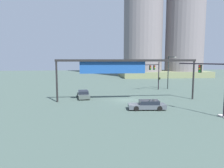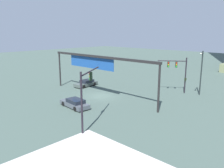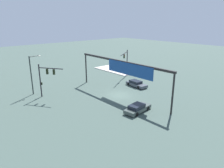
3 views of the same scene
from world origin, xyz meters
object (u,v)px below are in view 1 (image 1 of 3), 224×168
Objects in this scene: streetlamp_curved_arm at (169,70)px; sedan_car_approaching at (147,105)px; sedan_car_waiting_far at (83,94)px; traffic_signal_near_corner at (156,71)px; traffic_signal_opposite_side at (213,78)px.

sedan_car_approaching is (-9.69, -17.66, -3.64)m from streetlamp_curved_arm.
sedan_car_approaching is at bearing 36.96° from sedan_car_waiting_far.
streetlamp_curved_arm is at bearing 162.29° from traffic_signal_near_corner.
traffic_signal_opposite_side is 21.43m from streetlamp_curved_arm.
streetlamp_curved_arm is 20.47m from sedan_car_approaching.
sedan_car_approaching is at bearing 30.97° from traffic_signal_opposite_side.
streetlamp_curved_arm is (2.99, 21.22, -0.15)m from traffic_signal_opposite_side.
traffic_signal_near_corner reaches higher than sedan_car_approaching.
sedan_car_waiting_far is at bearing 18.95° from traffic_signal_opposite_side.
sedan_car_approaching is (-6.37, -16.70, -3.38)m from traffic_signal_near_corner.
traffic_signal_near_corner is at bearing -30.15° from traffic_signal_opposite_side.
sedan_car_waiting_far is (-14.89, -7.50, -3.38)m from traffic_signal_near_corner.
traffic_signal_near_corner is 18.19m from sedan_car_approaching.
traffic_signal_opposite_side is 1.32× the size of sedan_car_waiting_far.
traffic_signal_near_corner is at bearing -106.15° from sedan_car_approaching.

